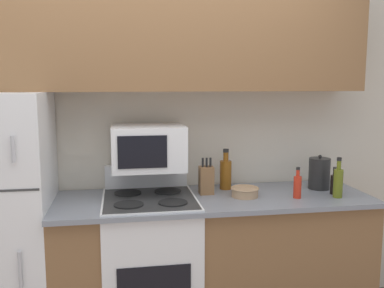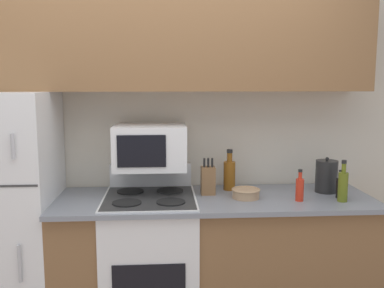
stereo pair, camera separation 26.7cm
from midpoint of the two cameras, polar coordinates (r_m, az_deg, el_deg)
name	(u,v)px [view 2 (the right image)]	position (r m, az deg, el deg)	size (l,w,h in m)	color
wall_back	(159,135)	(3.03, -1.87, 1.19)	(8.00, 0.05, 2.55)	beige
lower_cabinets	(214,264)	(2.94, 5.69, -15.64)	(2.03, 0.66, 0.91)	brown
upper_cabinets	(158,35)	(2.82, -1.79, 14.28)	(2.74, 0.34, 0.71)	brown
stove	(151,263)	(2.89, -2.83, -15.66)	(0.59, 0.65, 1.08)	white
microwave	(150,147)	(2.78, -2.90, -0.36)	(0.46, 0.38, 0.28)	white
knife_block	(208,180)	(2.82, 4.86, -4.86)	(0.09, 0.09, 0.24)	brown
bowl	(246,193)	(2.77, 9.96, -6.49)	(0.18, 0.18, 0.06)	tan
bottle_whiskey	(229,174)	(2.95, 7.60, -4.02)	(0.08, 0.08, 0.28)	brown
bottle_olive_oil	(343,185)	(2.85, 22.06, -5.16)	(0.06, 0.06, 0.26)	#5B6619
bottle_hot_sauce	(300,189)	(2.78, 16.88, -5.75)	(0.05, 0.05, 0.20)	red
bottle_soy_sauce	(340,187)	(2.93, 21.67, -5.39)	(0.05, 0.05, 0.18)	black
kettle	(326,176)	(3.05, 19.92, -4.10)	(0.15, 0.15, 0.24)	black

